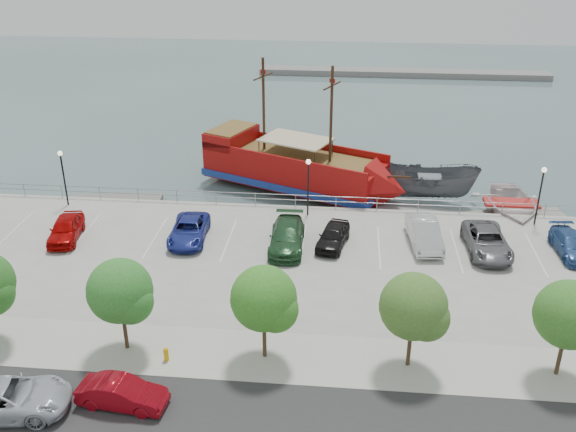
{
  "coord_description": "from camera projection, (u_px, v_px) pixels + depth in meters",
  "views": [
    {
      "loc": [
        2.61,
        -35.42,
        20.01
      ],
      "look_at": [
        -1.0,
        2.0,
        2.0
      ],
      "focal_mm": 40.0,
      "sensor_mm": 36.0,
      "label": 1
    }
  ],
  "objects": [
    {
      "name": "fire_hydrant",
      "position": [
        166.0,
        354.0,
        31.29
      ],
      "size": [
        0.26,
        0.26,
        0.76
      ],
      "rotation": [
        0.0,
        0.0,
        0.01
      ],
      "color": "#DAA208",
      "rests_on": "sidewalk"
    },
    {
      "name": "parked_car_g",
      "position": [
        487.0,
        241.0,
        41.16
      ],
      "size": [
        2.73,
        5.54,
        1.51
      ],
      "primitive_type": "imported",
      "rotation": [
        0.0,
        0.0,
        0.04
      ],
      "color": "slate",
      "rests_on": "land_slab"
    },
    {
      "name": "tree_d",
      "position": [
        267.0,
        301.0,
        30.27
      ],
      "size": [
        3.3,
        3.2,
        5.0
      ],
      "color": "#473321",
      "rests_on": "sidewalk"
    },
    {
      "name": "far_shore",
      "position": [
        403.0,
        73.0,
        89.43
      ],
      "size": [
        40.0,
        3.0,
        0.8
      ],
      "primitive_type": "cube",
      "color": "gray",
      "rests_on": "ground"
    },
    {
      "name": "parked_car_e",
      "position": [
        333.0,
        236.0,
        41.97
      ],
      "size": [
        2.48,
        4.39,
        1.41
      ],
      "primitive_type": "imported",
      "rotation": [
        0.0,
        0.0,
        -0.21
      ],
      "color": "black",
      "rests_on": "land_slab"
    },
    {
      "name": "parked_car_f",
      "position": [
        424.0,
        233.0,
        42.04
      ],
      "size": [
        2.26,
        5.2,
        1.66
      ],
      "primitive_type": "imported",
      "rotation": [
        0.0,
        0.0,
        0.1
      ],
      "color": "silver",
      "rests_on": "land_slab"
    },
    {
      "name": "dock_west",
      "position": [
        115.0,
        201.0,
        50.6
      ],
      "size": [
        7.47,
        2.96,
        0.42
      ],
      "primitive_type": "cube",
      "rotation": [
        0.0,
        0.0,
        0.12
      ],
      "color": "slate",
      "rests_on": "ground"
    },
    {
      "name": "lamp_post_right",
      "position": [
        541.0,
        186.0,
        43.84
      ],
      "size": [
        0.36,
        0.36,
        4.28
      ],
      "color": "black",
      "rests_on": "land_slab"
    },
    {
      "name": "tree_f",
      "position": [
        573.0,
        318.0,
        29.06
      ],
      "size": [
        3.3,
        3.2,
        5.0
      ],
      "color": "#473321",
      "rests_on": "sidewalk"
    },
    {
      "name": "seawall_railing",
      "position": [
        309.0,
        201.0,
        47.44
      ],
      "size": [
        50.0,
        0.06,
        1.0
      ],
      "color": "gray",
      "rests_on": "land_slab"
    },
    {
      "name": "tree_e",
      "position": [
        416.0,
        309.0,
        29.66
      ],
      "size": [
        3.3,
        3.2,
        5.0
      ],
      "color": "#473321",
      "rests_on": "sidewalk"
    },
    {
      "name": "parked_car_d",
      "position": [
        287.0,
        237.0,
        41.71
      ],
      "size": [
        2.31,
        5.43,
        1.56
      ],
      "primitive_type": "imported",
      "rotation": [
        0.0,
        0.0,
        0.02
      ],
      "color": "#234E29",
      "rests_on": "land_slab"
    },
    {
      "name": "street_van",
      "position": [
        6.0,
        398.0,
        27.93
      ],
      "size": [
        5.88,
        3.35,
        1.55
      ],
      "primitive_type": "imported",
      "rotation": [
        0.0,
        0.0,
        1.72
      ],
      "color": "silver",
      "rests_on": "street"
    },
    {
      "name": "pirate_ship",
      "position": [
        307.0,
        171.0,
        51.92
      ],
      "size": [
        17.66,
        11.25,
        11.05
      ],
      "rotation": [
        0.0,
        0.0,
        -0.42
      ],
      "color": "#9A0D0B",
      "rests_on": "ground"
    },
    {
      "name": "dock_mid",
      "position": [
        424.0,
        214.0,
        48.51
      ],
      "size": [
        7.41,
        3.83,
        0.41
      ],
      "primitive_type": "cube",
      "rotation": [
        0.0,
        0.0,
        -0.26
      ],
      "color": "gray",
      "rests_on": "ground"
    },
    {
      "name": "dock_east",
      "position": [
        515.0,
        217.0,
        47.93
      ],
      "size": [
        7.67,
        3.46,
        0.42
      ],
      "primitive_type": "cube",
      "rotation": [
        0.0,
        0.0,
        0.19
      ],
      "color": "gray",
      "rests_on": "ground"
    },
    {
      "name": "patrol_boat",
      "position": [
        429.0,
        186.0,
        50.2
      ],
      "size": [
        7.87,
        3.58,
        2.95
      ],
      "primitive_type": "imported",
      "rotation": [
        0.0,
        0.0,
        1.48
      ],
      "color": "#54575C",
      "rests_on": "ground"
    },
    {
      "name": "lamp_post_mid",
      "position": [
        308.0,
        177.0,
        45.23
      ],
      "size": [
        0.36,
        0.36,
        4.28
      ],
      "color": "black",
      "rests_on": "land_slab"
    },
    {
      "name": "street_sedan",
      "position": [
        122.0,
        393.0,
        28.36
      ],
      "size": [
        4.14,
        1.82,
        1.32
      ],
      "primitive_type": "imported",
      "rotation": [
        0.0,
        0.0,
        1.47
      ],
      "color": "maroon",
      "rests_on": "street"
    },
    {
      "name": "ground",
      "position": [
        301.0,
        272.0,
        41.09
      ],
      "size": [
        160.0,
        160.0,
        0.0
      ],
      "primitive_type": "plane",
      "color": "#3E5352"
    },
    {
      "name": "parked_car_h",
      "position": [
        572.0,
        245.0,
        40.93
      ],
      "size": [
        2.14,
        4.67,
        1.32
      ],
      "primitive_type": "imported",
      "rotation": [
        0.0,
        0.0,
        0.06
      ],
      "color": "#2B4F8A",
      "rests_on": "land_slab"
    },
    {
      "name": "speedboat",
      "position": [
        511.0,
        207.0,
        48.24
      ],
      "size": [
        5.26,
        7.32,
        1.51
      ],
      "primitive_type": "imported",
      "rotation": [
        0.0,
        0.0,
        -0.01
      ],
      "color": "silver",
      "rests_on": "ground"
    },
    {
      "name": "sidewalk",
      "position": [
        285.0,
        357.0,
        31.68
      ],
      "size": [
        100.0,
        4.0,
        0.05
      ],
      "primitive_type": "cube",
      "color": "#B0AD9A",
      "rests_on": "land_slab"
    },
    {
      "name": "parked_car_c",
      "position": [
        189.0,
        230.0,
        42.72
      ],
      "size": [
        2.59,
        5.13,
        1.39
      ],
      "primitive_type": "imported",
      "rotation": [
        0.0,
        0.0,
        0.06
      ],
      "color": "navy",
      "rests_on": "land_slab"
    },
    {
      "name": "tree_c",
      "position": [
        123.0,
        293.0,
        30.87
      ],
      "size": [
        3.3,
        3.2,
        5.0
      ],
      "color": "#473321",
      "rests_on": "sidewalk"
    },
    {
      "name": "lamp_post_left",
      "position": [
        62.0,
        168.0,
        46.79
      ],
      "size": [
        0.36,
        0.36,
        4.28
      ],
      "color": "black",
      "rests_on": "land_slab"
    },
    {
      "name": "parked_car_a",
      "position": [
        66.0,
        229.0,
        42.79
      ],
      "size": [
        2.49,
        4.71,
        1.53
      ],
      "primitive_type": "imported",
      "rotation": [
        0.0,
        0.0,
        0.16
      ],
      "color": "#AC0504",
      "rests_on": "land_slab"
    }
  ]
}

